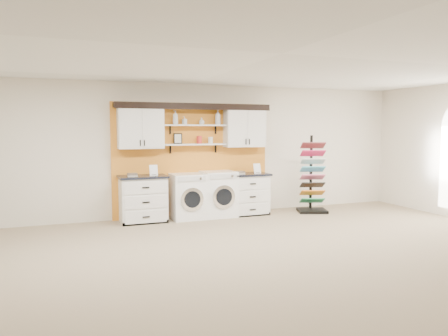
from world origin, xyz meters
name	(u,v)px	position (x,y,z in m)	size (l,w,h in m)	color
floor	(279,270)	(0.00, 0.00, 0.00)	(10.00, 10.00, 0.00)	gray
ceiling	(282,54)	(0.00, 0.00, 2.80)	(10.00, 10.00, 0.00)	white
wall_back	(192,150)	(0.00, 4.00, 1.40)	(10.00, 10.00, 0.00)	silver
accent_panel	(193,160)	(0.00, 3.96, 1.20)	(3.40, 0.07, 2.40)	orange
upper_cabinet_left	(140,128)	(-1.13, 3.79, 1.88)	(0.90, 0.35, 0.84)	white
upper_cabinet_right	(244,128)	(1.13, 3.79, 1.88)	(0.90, 0.35, 0.84)	white
shelf_lower	(195,144)	(0.00, 3.80, 1.53)	(1.32, 0.28, 0.03)	white
shelf_upper	(195,125)	(0.00, 3.80, 1.93)	(1.32, 0.28, 0.03)	white
crown_molding	(194,106)	(0.00, 3.81, 2.33)	(3.30, 0.41, 0.13)	black
picture_frame	(178,139)	(-0.35, 3.85, 1.66)	(0.18, 0.02, 0.22)	black
canister_red	(199,140)	(0.10, 3.80, 1.62)	(0.11, 0.11, 0.16)	red
canister_cream	(211,140)	(0.35, 3.80, 1.61)	(0.10, 0.10, 0.14)	silver
base_cabinet_left	(143,199)	(-1.13, 3.64, 0.46)	(0.95, 0.66, 0.93)	white
base_cabinet_right	(247,194)	(1.13, 3.64, 0.45)	(0.91, 0.66, 0.89)	white
washer	(188,196)	(-0.21, 3.64, 0.47)	(0.67, 0.71, 0.93)	white
dryer	(218,194)	(0.47, 3.64, 0.48)	(0.69, 0.71, 0.96)	white
sample_rack	(312,188)	(2.59, 3.35, 0.54)	(0.76, 0.70, 1.71)	black
soap_bottle_a	(175,117)	(-0.41, 3.80, 2.09)	(0.11, 0.11, 0.29)	silver
soap_bottle_b	(185,120)	(-0.22, 3.80, 2.03)	(0.07, 0.08, 0.16)	silver
soap_bottle_c	(202,121)	(0.16, 3.80, 2.02)	(0.11, 0.11, 0.15)	silver
soap_bottle_d	(218,117)	(0.52, 3.80, 2.10)	(0.12, 0.12, 0.31)	silver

